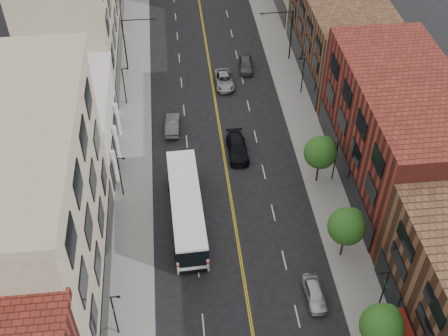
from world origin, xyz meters
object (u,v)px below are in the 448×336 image
object	(u,v)px
city_bus	(186,207)
car_lane_a	(237,148)
car_parked_far	(315,293)
car_lane_b	(224,80)
car_lane_behind	(172,125)
car_lane_c	(246,64)

from	to	relation	value
city_bus	car_lane_a	xyz separation A→B (m)	(6.16, 9.42, -1.22)
car_parked_far	car_lane_b	xyz separation A→B (m)	(-4.30, 33.30, 0.01)
city_bus	car_lane_behind	bearing A→B (deg)	91.61
car_lane_behind	car_lane_c	distance (m)	15.73
city_bus	car_lane_c	world-z (taller)	city_bus
car_lane_behind	car_lane_b	xyz separation A→B (m)	(7.00, 8.60, -0.04)
car_lane_behind	car_lane_b	size ratio (longest dim) A/B	0.89
city_bus	car_parked_far	distance (m)	14.70
city_bus	car_lane_b	distance (m)	23.90
car_parked_far	car_lane_c	xyz separation A→B (m)	(-1.02, 36.61, 0.05)
car_parked_far	car_lane_behind	world-z (taller)	car_lane_behind
city_bus	car_lane_a	world-z (taller)	city_bus
car_lane_b	car_lane_c	xyz separation A→B (m)	(3.28, 3.31, 0.04)
city_bus	car_lane_c	bearing A→B (deg)	68.59
car_lane_a	car_lane_b	xyz separation A→B (m)	(0.00, 13.64, -0.07)
city_bus	car_lane_a	distance (m)	11.32
car_parked_far	car_lane_a	world-z (taller)	car_lane_a
car_parked_far	car_lane_b	world-z (taller)	car_lane_b
car_lane_behind	car_lane_a	distance (m)	8.63
car_parked_far	car_lane_a	bearing A→B (deg)	101.30
car_lane_b	car_lane_a	bearing A→B (deg)	-90.69
city_bus	car_lane_behind	size ratio (longest dim) A/B	2.98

